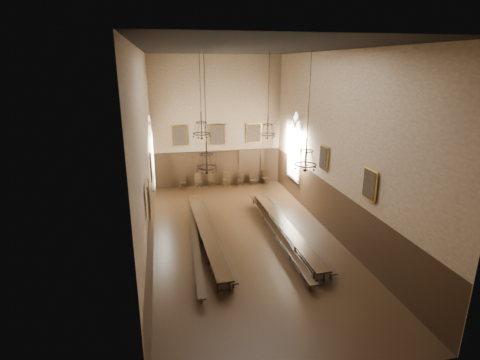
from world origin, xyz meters
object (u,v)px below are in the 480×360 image
object	(u,v)px
chandelier_front_right	(306,158)
chandelier_back_right	(268,129)
bench_right_inner	(275,231)
chair_5	(240,182)
bench_left_inner	(215,235)
chair_2	(198,184)
chandelier_front_left	(207,159)
chandelier_back_left	(201,129)
bench_right_outer	(295,229)
chair_1	(183,185)
chair_4	(226,182)
bench_left_outer	(195,239)
chair_6	(253,181)
chair_7	(265,180)
table_right	(284,230)
chair_3	(211,183)
table_left	(206,236)

from	to	relation	value
chandelier_front_right	chandelier_back_right	bearing A→B (deg)	94.03
bench_right_inner	chair_5	bearing A→B (deg)	89.95
bench_right_inner	bench_left_inner	bearing A→B (deg)	175.19
chair_2	chandelier_front_left	world-z (taller)	chandelier_front_left
chair_5	chandelier_back_left	size ratio (longest dim) A/B	0.23
bench_right_outer	chandelier_front_left	distance (m)	7.04
chair_1	chair_4	distance (m)	3.06
chandelier_front_left	chandelier_front_right	bearing A→B (deg)	5.07
chair_5	bench_left_inner	bearing A→B (deg)	-93.25
chandelier_back_left	chandelier_front_right	distance (m)	6.06
bench_left_outer	chandelier_back_left	distance (m)	5.59
chair_6	chandelier_back_right	world-z (taller)	chandelier_back_right
chair_1	chair_6	size ratio (longest dim) A/B	1.12
chair_1	chair_6	distance (m)	5.02
chair_7	table_right	bearing A→B (deg)	-108.66
chair_1	chandelier_front_right	xyz separation A→B (m)	(4.73, -10.58, 4.28)
table_right	bench_right_inner	world-z (taller)	table_right
table_right	bench_right_inner	size ratio (longest dim) A/B	0.91
chair_2	chair_3	bearing A→B (deg)	-6.42
bench_left_outer	chair_2	xyz separation A→B (m)	(1.03, 8.54, 0.02)
bench_right_inner	chandelier_front_left	size ratio (longest dim) A/B	2.22
table_left	chandelier_back_left	size ratio (longest dim) A/B	2.25
chair_4	chair_1	bearing A→B (deg)	-165.96
chair_4	chandelier_front_right	xyz separation A→B (m)	(1.67, -10.56, 4.26)
chair_4	chandelier_front_right	size ratio (longest dim) A/B	0.21
bench_left_outer	bench_right_outer	world-z (taller)	bench_left_outer
bench_left_outer	table_left	bearing A→B (deg)	0.83
table_left	table_right	bearing A→B (deg)	-2.19
table_left	chair_2	size ratio (longest dim) A/B	9.16
bench_left_inner	chandelier_back_left	xyz separation A→B (m)	(-0.25, 2.34, 4.94)
chair_1	chandelier_back_right	xyz separation A→B (m)	(4.39, -5.82, 4.75)
bench_left_inner	chair_3	world-z (taller)	chair_3
chair_6	chandelier_front_left	size ratio (longest dim) A/B	0.19
chandelier_back_left	bench_right_inner	bearing A→B (deg)	-38.27
bench_left_outer	bench_right_inner	world-z (taller)	bench_left_outer
chair_7	chandelier_front_right	world-z (taller)	chandelier_front_right
bench_right_outer	chandelier_back_right	world-z (taller)	chandelier_back_right
chandelier_front_left	chair_2	bearing A→B (deg)	86.70
bench_left_inner	bench_right_inner	world-z (taller)	bench_right_inner
chair_2	chair_6	distance (m)	3.94
chair_5	table_left	bearing A→B (deg)	-95.50
bench_left_outer	bench_right_outer	xyz separation A→B (m)	(5.15, 0.14, -0.03)
bench_right_outer	chair_7	world-z (taller)	chair_7
chair_5	chair_3	bearing A→B (deg)	-165.09
bench_left_outer	chair_5	world-z (taller)	chair_5
chair_4	chair_7	world-z (taller)	chair_4
bench_right_inner	chandelier_front_right	distance (m)	4.76
table_right	chair_6	distance (m)	8.68
chandelier_back_left	chair_7	bearing A→B (deg)	49.17
table_left	bench_left_inner	distance (m)	0.53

